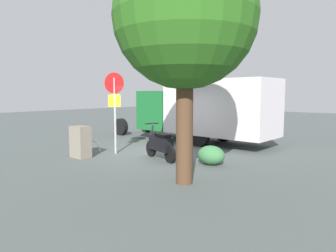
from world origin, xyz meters
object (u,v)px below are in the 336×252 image
stop_sign (115,100)px  utility_cabinet (80,142)px  box_truck_near (202,108)px  bike_rack_hoop (94,151)px  street_tree (185,18)px  motorcycle (161,144)px

stop_sign → utility_cabinet: stop_sign is taller
box_truck_near → utility_cabinet: box_truck_near is taller
box_truck_near → utility_cabinet: bearing=78.3°
stop_sign → bike_rack_hoop: bearing=9.6°
street_tree → utility_cabinet: size_ratio=5.25×
box_truck_near → bike_rack_hoop: box_truck_near is taller
box_truck_near → motorcycle: box_truck_near is taller
utility_cabinet → street_tree: bearing=176.6°
motorcycle → bike_rack_hoop: bearing=26.5°
box_truck_near → bike_rack_hoop: size_ratio=10.06×
box_truck_near → motorcycle: bearing=106.5°
stop_sign → street_tree: 4.89m
motorcycle → box_truck_near: bearing=-58.1°
utility_cabinet → bike_rack_hoop: (0.62, -1.05, -0.55)m
motorcycle → street_tree: street_tree is taller
box_truck_near → stop_sign: bearing=79.3°
motorcycle → bike_rack_hoop: motorcycle is taller
stop_sign → motorcycle: bearing=-173.9°
motorcycle → stop_sign: stop_sign is taller
stop_sign → street_tree: size_ratio=0.52×
motorcycle → utility_cabinet: motorcycle is taller
box_truck_near → bike_rack_hoop: bearing=68.0°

